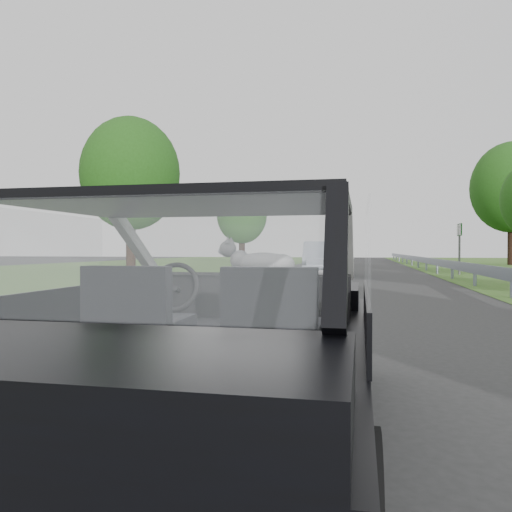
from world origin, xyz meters
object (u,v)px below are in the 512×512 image
at_px(subject_car, 217,324).
at_px(highway_sign, 459,249).
at_px(other_car, 322,259).
at_px(cat, 263,262).

xyz_separation_m(subject_car, highway_sign, (5.33, 21.57, 0.46)).
xyz_separation_m(subject_car, other_car, (-0.78, 18.78, 0.04)).
bearing_deg(cat, other_car, 99.52).
bearing_deg(other_car, subject_car, -92.64).
bearing_deg(cat, highway_sign, 82.67).
xyz_separation_m(other_car, highway_sign, (6.11, 2.79, 0.42)).
height_order(subject_car, other_car, other_car).
relative_size(cat, other_car, 0.13).
distance_m(subject_car, highway_sign, 22.23).
height_order(cat, other_car, other_car).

